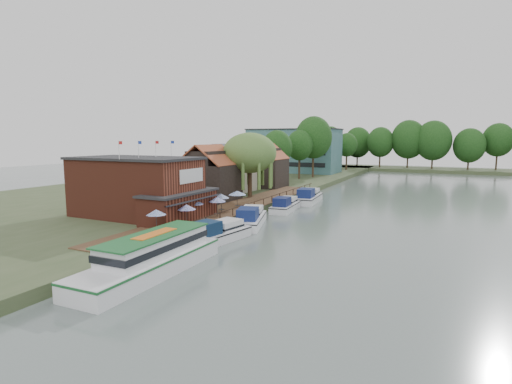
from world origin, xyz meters
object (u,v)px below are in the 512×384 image
at_px(pub, 149,187).
at_px(umbrella_5, 237,200).
at_px(cottage_c, 266,165).
at_px(umbrella_3, 217,207).
at_px(cottage_a, 209,173).
at_px(swan, 179,254).
at_px(willow, 250,165).
at_px(cruiser_3, 309,195).
at_px(umbrella_1, 187,215).
at_px(umbrella_2, 195,210).
at_px(cottage_b, 225,168).
at_px(hotel_block, 294,150).
at_px(umbrella_4, 221,203).
at_px(cruiser_0, 217,230).
at_px(umbrella_0, 156,221).
at_px(cruiser_2, 285,203).
at_px(tour_boat, 150,255).

xyz_separation_m(pub, umbrella_5, (6.74, 9.78, -2.36)).
xyz_separation_m(cottage_c, umbrella_3, (7.36, -30.44, -2.96)).
distance_m(cottage_a, swan, 27.30).
height_order(willow, cruiser_3, willow).
distance_m(cottage_c, umbrella_1, 37.36).
relative_size(cottage_a, umbrella_2, 3.62).
bearing_deg(umbrella_2, umbrella_3, 65.47).
height_order(pub, umbrella_5, pub).
bearing_deg(cottage_b, umbrella_5, -54.79).
bearing_deg(cruiser_3, hotel_block, 107.97).
bearing_deg(umbrella_4, cruiser_0, -61.68).
bearing_deg(pub, cottage_b, 99.09).
height_order(willow, umbrella_4, willow).
bearing_deg(cottage_b, umbrella_4, -61.11).
distance_m(willow, umbrella_5, 11.42).
bearing_deg(swan, umbrella_2, 116.57).
relative_size(umbrella_0, cruiser_3, 0.23).
bearing_deg(cottage_a, cruiser_2, 7.52).
relative_size(cottage_a, cruiser_3, 0.84).
bearing_deg(cruiser_0, cottage_c, 115.50).
height_order(hotel_block, swan, hotel_block).
relative_size(umbrella_3, cruiser_2, 0.26).
distance_m(umbrella_2, tour_boat, 15.67).
xyz_separation_m(cottage_c, cruiser_0, (11.35, -37.04, -4.07)).
distance_m(willow, cruiser_3, 10.95).
bearing_deg(willow, cottage_c, 104.04).
distance_m(cottage_a, umbrella_2, 16.16).
relative_size(cottage_c, umbrella_5, 3.45).
relative_size(umbrella_5, cruiser_0, 0.25).
bearing_deg(hotel_block, cruiser_3, -66.69).
bearing_deg(cottage_b, cottage_c, 66.04).
bearing_deg(umbrella_2, cruiser_0, -36.07).
xyz_separation_m(umbrella_5, cruiser_3, (4.93, 15.57, -1.04)).
distance_m(cottage_b, cottage_c, 9.85).
height_order(pub, cottage_c, cottage_c).
bearing_deg(tour_boat, willow, 102.80).
bearing_deg(umbrella_0, pub, 135.14).
relative_size(pub, umbrella_4, 8.42).
relative_size(umbrella_4, swan, 5.40).
bearing_deg(umbrella_1, cottage_c, 101.26).
bearing_deg(cruiser_0, umbrella_1, -178.72).
xyz_separation_m(hotel_block, cruiser_0, (19.35, -74.04, -5.97)).
bearing_deg(tour_boat, hotel_block, 102.09).
relative_size(umbrella_2, tour_boat, 0.17).
distance_m(cottage_a, umbrella_4, 11.83).
height_order(pub, umbrella_4, pub).
distance_m(hotel_block, cottage_b, 46.21).
relative_size(cottage_a, cottage_c, 1.01).
bearing_deg(cottage_c, swan, -75.66).
xyz_separation_m(umbrella_4, umbrella_5, (0.38, 3.56, 0.00)).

